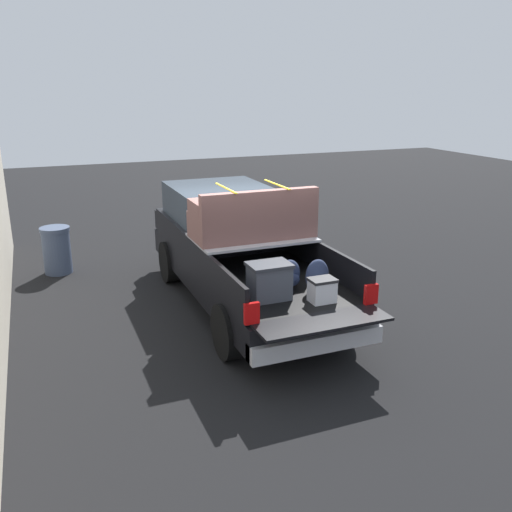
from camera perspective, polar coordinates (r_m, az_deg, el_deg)
ground_plane at (r=9.90m, az=-1.31°, el=-5.13°), size 40.00×40.00×0.00m
pickup_truck at (r=9.91m, az=-2.13°, el=0.93°), size 6.05×2.06×2.23m
trash_can at (r=12.17m, az=-19.89°, el=0.59°), size 0.60×0.60×0.98m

